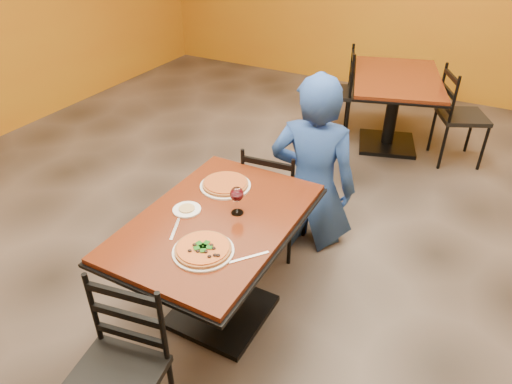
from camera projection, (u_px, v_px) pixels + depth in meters
The scene contains 17 objects.
floor at pixel (259, 266), 3.33m from camera, with size 7.00×8.00×0.01m, color black.
table_main at pixel (218, 245), 2.66m from camera, with size 0.83×1.23×0.75m.
table_second at pixel (395, 95), 4.63m from camera, with size 1.17×1.44×0.75m.
chair_main_near at pixel (113, 382), 2.05m from camera, with size 0.39×0.39×0.87m, color black, non-canonical shape.
chair_main_far at pixel (276, 196), 3.32m from camera, with size 0.39×0.39×0.85m, color black, non-canonical shape.
chair_second_left at pixel (331, 92), 4.94m from camera, with size 0.42×0.42×0.93m, color black, non-canonical shape.
chair_second_right at pixel (462, 117), 4.42m from camera, with size 0.42×0.42×0.92m, color black, non-canonical shape.
diner at pixel (314, 161), 3.29m from camera, with size 0.64×0.42×1.30m, color navy.
plate_main at pixel (203, 251), 2.31m from camera, with size 0.31×0.31×0.01m, color white.
pizza_main at pixel (203, 249), 2.30m from camera, with size 0.28×0.28×0.02m, color #980B0B.
plate_far at pixel (225, 186), 2.82m from camera, with size 0.31×0.31×0.01m, color white.
pizza_far at pixel (225, 183), 2.82m from camera, with size 0.28×0.28×0.02m, color #BC7424.
side_plate at pixel (187, 210), 2.61m from camera, with size 0.16×0.16×0.01m, color white.
dip at pixel (187, 208), 2.61m from camera, with size 0.09×0.09×0.01m, color tan.
wine_glass at pixel (237, 199), 2.55m from camera, with size 0.08×0.08×0.18m, color white, non-canonical shape.
fork at pixel (175, 229), 2.47m from camera, with size 0.01×0.19×0.00m, color silver.
knife at pixel (249, 257), 2.28m from camera, with size 0.01×0.21×0.00m, color silver.
Camera 1 is at (1.17, -2.22, 2.25)m, focal length 32.60 mm.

